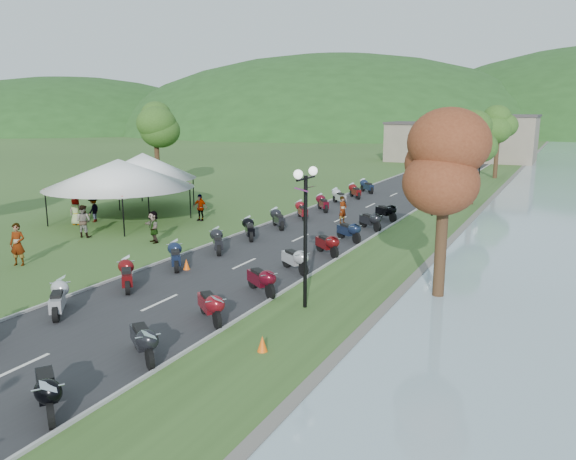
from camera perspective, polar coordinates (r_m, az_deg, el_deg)
The scene contains 11 objects.
road at distance 42.18m, azimuth 8.38°, elevation 2.48°, with size 7.00×120.00×0.02m, color #2A2A2C.
hills_backdrop at distance 200.00m, azimuth 23.51°, elevation 9.20°, with size 360.00×120.00×76.00m, color #285621, non-canonical shape.
far_building at distance 85.92m, azimuth 16.96°, elevation 8.65°, with size 18.00×16.00×5.00m, color gray.
moto_row_left at distance 26.95m, azimuth -9.14°, elevation -1.89°, with size 2.60×51.31×1.10m, color #331411, non-canonical shape.
moto_row_right at distance 23.27m, azimuth -0.90°, elevation -4.00°, with size 2.60×32.05×1.10m, color #331411, non-canonical shape.
vendor_tent_main at distance 36.89m, azimuth -16.70°, elevation 3.83°, with size 6.18×6.18×4.00m, color white, non-canonical shape.
vendor_tent_side at distance 41.47m, azimuth -14.42°, elevation 4.84°, with size 4.94×4.94×4.00m, color white, non-canonical shape.
tree_lakeside at distance 21.63m, azimuth 15.56°, elevation 3.58°, with size 2.86×2.86×7.93m, color #396620, non-canonical shape.
pedestrian_a at distance 28.66m, azimuth -25.60°, elevation -3.25°, with size 0.72×0.53×1.97m, color slate.
pedestrian_b at distance 33.52m, azimuth -19.96°, elevation -0.67°, with size 0.89×0.49×1.83m, color slate.
pedestrian_c at distance 37.80m, azimuth -19.07°, elevation 0.79°, with size 1.04×0.43×1.62m, color slate.
Camera 1 is at (13.19, 0.56, 7.04)m, focal length 35.00 mm.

